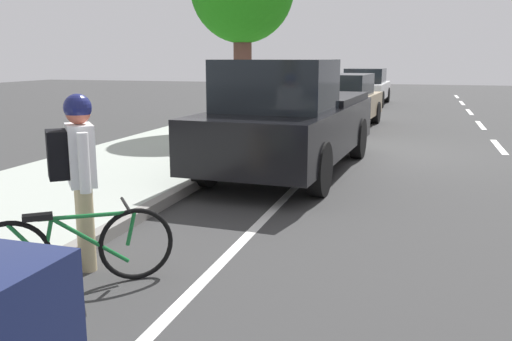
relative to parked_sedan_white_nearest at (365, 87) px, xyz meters
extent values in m
plane|color=#363636|center=(-1.26, 12.29, -0.75)|extent=(62.37, 62.37, 0.00)
cube|color=#A3AAA0|center=(2.66, 12.29, -0.68)|extent=(3.25, 38.98, 0.14)
cube|color=gray|center=(0.95, 12.29, -0.68)|extent=(0.16, 38.98, 0.14)
cube|color=white|center=(-4.06, -6.10, -0.75)|extent=(0.14, 2.20, 0.01)
cube|color=white|center=(-4.06, -1.90, -0.75)|extent=(0.14, 2.20, 0.01)
cube|color=white|center=(-4.06, 2.30, -0.75)|extent=(0.14, 2.20, 0.01)
cube|color=white|center=(-4.06, 6.50, -0.75)|extent=(0.14, 2.20, 0.01)
cube|color=white|center=(-4.06, 10.70, -0.75)|extent=(0.14, 2.20, 0.01)
cube|color=white|center=(-0.52, 12.29, -0.75)|extent=(0.12, 38.98, 0.01)
cube|color=white|center=(0.00, 0.00, -0.15)|extent=(1.87, 4.44, 0.64)
cube|color=black|center=(0.00, 0.00, 0.47)|extent=(1.60, 2.14, 0.60)
cylinder|color=black|center=(0.84, 1.34, -0.42)|extent=(0.24, 0.67, 0.66)
cylinder|color=black|center=(-0.77, 1.38, -0.42)|extent=(0.24, 0.67, 0.66)
cylinder|color=black|center=(0.77, -1.38, -0.42)|extent=(0.24, 0.67, 0.66)
cylinder|color=black|center=(-0.84, -1.34, -0.42)|extent=(0.24, 0.67, 0.66)
cube|color=tan|center=(-0.12, 8.23, -0.15)|extent=(2.05, 4.51, 0.64)
cube|color=black|center=(-0.12, 8.23, 0.47)|extent=(1.68, 2.20, 0.60)
cylinder|color=black|center=(0.78, 9.53, -0.42)|extent=(0.26, 0.67, 0.66)
cylinder|color=black|center=(-0.83, 9.64, -0.42)|extent=(0.26, 0.67, 0.66)
cylinder|color=black|center=(0.60, 6.81, -0.42)|extent=(0.26, 0.67, 0.66)
cylinder|color=black|center=(-1.01, 6.92, -0.42)|extent=(0.26, 0.67, 0.66)
cube|color=black|center=(-0.16, 14.63, 0.00)|extent=(2.26, 5.40, 0.80)
cube|color=black|center=(-0.11, 15.55, 0.80)|extent=(1.81, 1.60, 0.80)
cube|color=black|center=(-0.23, 13.44, 0.46)|extent=(2.01, 2.75, 0.12)
cylinder|color=black|center=(0.83, 16.21, -0.35)|extent=(0.27, 0.81, 0.80)
cylinder|color=black|center=(-0.97, 16.32, -0.35)|extent=(0.27, 0.81, 0.80)
cylinder|color=black|center=(0.64, 12.93, -0.35)|extent=(0.27, 0.81, 0.80)
cylinder|color=black|center=(-1.16, 13.04, -0.35)|extent=(0.27, 0.81, 0.80)
torus|color=black|center=(0.07, 19.81, -0.42)|extent=(0.55, 0.45, 0.67)
torus|color=black|center=(0.89, 20.45, -0.42)|extent=(0.55, 0.45, 0.67)
cylinder|color=#197233|center=(0.38, 20.05, -0.33)|extent=(0.53, 0.43, 0.50)
cylinder|color=#197233|center=(0.67, 20.28, -0.34)|extent=(0.13, 0.11, 0.46)
cylinder|color=#197233|center=(0.42, 20.09, -0.11)|extent=(0.60, 0.48, 0.05)
cylinder|color=#197233|center=(0.76, 20.35, -0.49)|extent=(0.30, 0.25, 0.18)
cylinder|color=#197233|center=(0.80, 20.38, -0.27)|extent=(0.23, 0.19, 0.32)
cylinder|color=#197233|center=(0.10, 19.84, -0.26)|extent=(0.11, 0.10, 0.33)
cube|color=black|center=(0.71, 20.31, -0.08)|extent=(0.25, 0.23, 0.05)
cylinder|color=black|center=(0.14, 19.86, -0.04)|extent=(0.31, 0.38, 0.03)
cylinder|color=#C6B284|center=(0.62, 19.76, -0.35)|extent=(0.15, 0.15, 0.81)
cylinder|color=#C6B284|center=(0.75, 19.61, -0.35)|extent=(0.15, 0.15, 0.81)
cube|color=white|center=(0.68, 19.68, 0.34)|extent=(0.42, 0.44, 0.57)
cylinder|color=white|center=(0.52, 19.88, 0.31)|extent=(0.10, 0.10, 0.54)
cylinder|color=white|center=(0.85, 19.48, 0.31)|extent=(0.10, 0.10, 0.54)
sphere|color=#CA6750|center=(0.68, 19.68, 0.74)|extent=(0.23, 0.23, 0.23)
sphere|color=navy|center=(0.68, 19.68, 0.78)|extent=(0.25, 0.25, 0.25)
cube|color=black|center=(0.84, 19.81, 0.36)|extent=(0.33, 0.35, 0.44)
cylinder|color=brown|center=(2.13, 10.36, 0.82)|extent=(0.47, 0.47, 2.85)
cylinder|color=red|center=(1.38, 13.27, -0.26)|extent=(0.22, 0.22, 0.70)
sphere|color=red|center=(1.38, 13.27, 0.13)|extent=(0.20, 0.20, 0.20)
camera|label=1|loc=(-2.31, 24.02, 1.23)|focal=38.58mm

